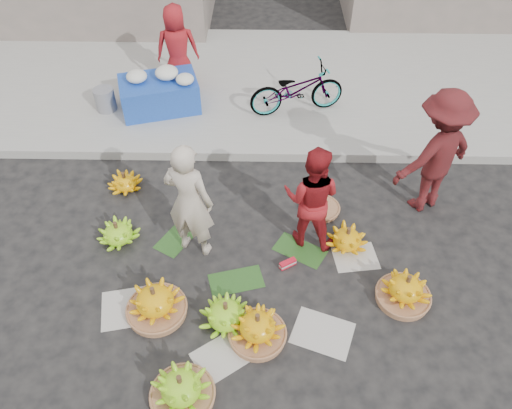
{
  "coord_description": "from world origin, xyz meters",
  "views": [
    {
      "loc": [
        0.21,
        -3.86,
        4.95
      ],
      "look_at": [
        0.13,
        0.43,
        0.7
      ],
      "focal_mm": 35.0,
      "sensor_mm": 36.0,
      "label": 1
    }
  ],
  "objects_px": {
    "vendor_cream": "(189,202)",
    "flower_table": "(160,92)",
    "banana_bunch_0": "(155,302)",
    "bicycle": "(297,89)",
    "banana_bunch_4": "(405,290)"
  },
  "relations": [
    {
      "from": "vendor_cream",
      "to": "flower_table",
      "type": "relative_size",
      "value": 1.16
    },
    {
      "from": "banana_bunch_0",
      "to": "banana_bunch_4",
      "type": "bearing_deg",
      "value": 4.69
    },
    {
      "from": "vendor_cream",
      "to": "flower_table",
      "type": "height_order",
      "value": "vendor_cream"
    },
    {
      "from": "banana_bunch_4",
      "to": "flower_table",
      "type": "height_order",
      "value": "flower_table"
    },
    {
      "from": "banana_bunch_4",
      "to": "flower_table",
      "type": "relative_size",
      "value": 0.5
    },
    {
      "from": "vendor_cream",
      "to": "flower_table",
      "type": "xyz_separation_m",
      "value": [
        -0.88,
        3.01,
        -0.41
      ]
    },
    {
      "from": "banana_bunch_4",
      "to": "vendor_cream",
      "type": "relative_size",
      "value": 0.43
    },
    {
      "from": "flower_table",
      "to": "banana_bunch_4",
      "type": "bearing_deg",
      "value": -63.83
    },
    {
      "from": "vendor_cream",
      "to": "bicycle",
      "type": "height_order",
      "value": "vendor_cream"
    },
    {
      "from": "banana_bunch_0",
      "to": "vendor_cream",
      "type": "relative_size",
      "value": 0.43
    },
    {
      "from": "vendor_cream",
      "to": "bicycle",
      "type": "distance_m",
      "value": 3.29
    },
    {
      "from": "banana_bunch_0",
      "to": "flower_table",
      "type": "distance_m",
      "value": 4.05
    },
    {
      "from": "banana_bunch_0",
      "to": "bicycle",
      "type": "height_order",
      "value": "bicycle"
    },
    {
      "from": "banana_bunch_4",
      "to": "bicycle",
      "type": "height_order",
      "value": "bicycle"
    },
    {
      "from": "banana_bunch_0",
      "to": "vendor_cream",
      "type": "distance_m",
      "value": 1.22
    }
  ]
}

